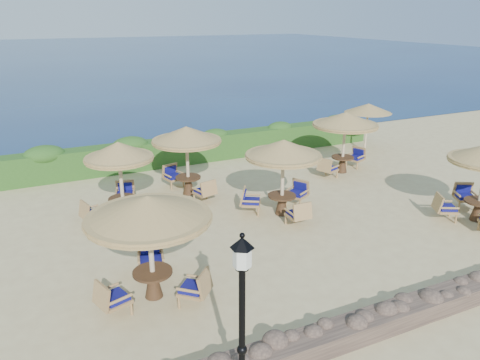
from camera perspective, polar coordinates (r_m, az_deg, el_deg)
ground at (r=16.13m, az=5.21°, el=-4.40°), size 120.00×120.00×0.00m
sea at (r=83.23m, az=-20.66°, el=13.94°), size 160.00×160.00×0.00m
hedge at (r=22.05m, az=-4.22°, el=3.95°), size 18.00×0.90×1.20m
stone_wall at (r=11.79m, az=21.10°, el=-14.31°), size 15.00×0.65×0.44m
lamp_post at (r=8.17m, az=0.25°, el=-18.07°), size 0.44×0.44×3.31m
extra_parasol at (r=23.96m, az=15.38°, el=8.43°), size 2.30×2.30×2.41m
cafe_set_0 at (r=11.07m, az=-11.03°, el=-5.31°), size 2.97×2.97×2.65m
cafe_set_1 at (r=15.63m, az=5.27°, el=2.08°), size 2.77×2.69×2.65m
cafe_set_3 at (r=15.83m, az=-14.42°, el=1.40°), size 2.67×2.69×2.65m
cafe_set_4 at (r=17.47m, az=-6.51°, el=4.32°), size 2.60×2.89×2.65m
cafe_set_5 at (r=20.38m, az=12.68°, el=6.30°), size 2.87×2.79×2.65m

